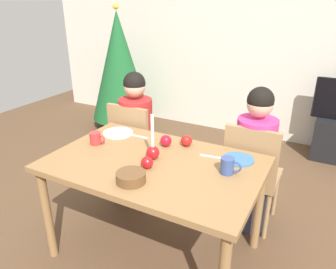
{
  "coord_description": "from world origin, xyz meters",
  "views": [
    {
      "loc": [
        0.96,
        -1.61,
        1.74
      ],
      "look_at": [
        0.0,
        0.2,
        0.87
      ],
      "focal_mm": 34.21,
      "sensor_mm": 36.0,
      "label": 1
    }
  ],
  "objects_px": {
    "chair_left": "(135,144)",
    "apple_near_candle": "(147,162)",
    "christmas_tree": "(119,66)",
    "mug_right": "(228,166)",
    "mug_left": "(96,138)",
    "apple_by_right_mug": "(166,141)",
    "person_left_child": "(137,137)",
    "person_right_child": "(253,163)",
    "bowl_walnuts": "(131,177)",
    "dining_table": "(154,173)",
    "plate_left": "(118,133)",
    "apple_by_left_plate": "(186,141)",
    "candle_centerpiece": "(153,150)",
    "plate_right": "(238,159)",
    "chair_right": "(251,171)"
  },
  "relations": [
    {
      "from": "mug_left",
      "to": "plate_right",
      "type": "bearing_deg",
      "value": 13.56
    },
    {
      "from": "apple_near_candle",
      "to": "apple_by_left_plate",
      "type": "xyz_separation_m",
      "value": [
        0.08,
        0.42,
        0.0
      ]
    },
    {
      "from": "dining_table",
      "to": "person_right_child",
      "type": "height_order",
      "value": "person_right_child"
    },
    {
      "from": "chair_left",
      "to": "mug_left",
      "type": "xyz_separation_m",
      "value": [
        0.04,
        -0.57,
        0.28
      ]
    },
    {
      "from": "dining_table",
      "to": "plate_left",
      "type": "relative_size",
      "value": 5.91
    },
    {
      "from": "plate_left",
      "to": "mug_right",
      "type": "relative_size",
      "value": 1.8
    },
    {
      "from": "plate_left",
      "to": "plate_right",
      "type": "xyz_separation_m",
      "value": [
        0.98,
        0.01,
        0.0
      ]
    },
    {
      "from": "person_left_child",
      "to": "mug_right",
      "type": "distance_m",
      "value": 1.2
    },
    {
      "from": "plate_left",
      "to": "apple_by_left_plate",
      "type": "height_order",
      "value": "apple_by_left_plate"
    },
    {
      "from": "chair_right",
      "to": "plate_left",
      "type": "bearing_deg",
      "value": -161.96
    },
    {
      "from": "mug_left",
      "to": "apple_by_right_mug",
      "type": "bearing_deg",
      "value": 23.93
    },
    {
      "from": "person_left_child",
      "to": "christmas_tree",
      "type": "distance_m",
      "value": 1.82
    },
    {
      "from": "dining_table",
      "to": "apple_by_right_mug",
      "type": "distance_m",
      "value": 0.29
    },
    {
      "from": "apple_by_right_mug",
      "to": "mug_left",
      "type": "bearing_deg",
      "value": -156.07
    },
    {
      "from": "chair_left",
      "to": "apple_near_candle",
      "type": "height_order",
      "value": "chair_left"
    },
    {
      "from": "candle_centerpiece",
      "to": "apple_near_candle",
      "type": "height_order",
      "value": "candle_centerpiece"
    },
    {
      "from": "person_right_child",
      "to": "bowl_walnuts",
      "type": "height_order",
      "value": "person_right_child"
    },
    {
      "from": "person_right_child",
      "to": "plate_left",
      "type": "xyz_separation_m",
      "value": [
        -1.01,
        -0.36,
        0.19
      ]
    },
    {
      "from": "chair_right",
      "to": "person_left_child",
      "type": "relative_size",
      "value": 0.77
    },
    {
      "from": "apple_near_candle",
      "to": "mug_left",
      "type": "bearing_deg",
      "value": 165.47
    },
    {
      "from": "chair_left",
      "to": "mug_right",
      "type": "bearing_deg",
      "value": -26.83
    },
    {
      "from": "mug_left",
      "to": "bowl_walnuts",
      "type": "relative_size",
      "value": 0.73
    },
    {
      "from": "mug_right",
      "to": "bowl_walnuts",
      "type": "relative_size",
      "value": 0.75
    },
    {
      "from": "mug_right",
      "to": "apple_by_left_plate",
      "type": "height_order",
      "value": "mug_right"
    },
    {
      "from": "chair_right",
      "to": "christmas_tree",
      "type": "height_order",
      "value": "christmas_tree"
    },
    {
      "from": "dining_table",
      "to": "mug_right",
      "type": "relative_size",
      "value": 10.63
    },
    {
      "from": "person_right_child",
      "to": "apple_near_candle",
      "type": "relative_size",
      "value": 14.84
    },
    {
      "from": "chair_left",
      "to": "candle_centerpiece",
      "type": "bearing_deg",
      "value": -46.91
    },
    {
      "from": "christmas_tree",
      "to": "mug_right",
      "type": "xyz_separation_m",
      "value": [
        2.21,
        -1.93,
        -0.08
      ]
    },
    {
      "from": "mug_right",
      "to": "bowl_walnuts",
      "type": "distance_m",
      "value": 0.59
    },
    {
      "from": "mug_left",
      "to": "apple_by_right_mug",
      "type": "relative_size",
      "value": 1.53
    },
    {
      "from": "christmas_tree",
      "to": "bowl_walnuts",
      "type": "height_order",
      "value": "christmas_tree"
    },
    {
      "from": "christmas_tree",
      "to": "apple_by_right_mug",
      "type": "relative_size",
      "value": 20.28
    },
    {
      "from": "person_right_child",
      "to": "bowl_walnuts",
      "type": "xyz_separation_m",
      "value": [
        -0.51,
        -0.92,
        0.21
      ]
    },
    {
      "from": "mug_right",
      "to": "apple_near_candle",
      "type": "height_order",
      "value": "mug_right"
    },
    {
      "from": "dining_table",
      "to": "candle_centerpiece",
      "type": "distance_m",
      "value": 0.15
    },
    {
      "from": "plate_right",
      "to": "bowl_walnuts",
      "type": "height_order",
      "value": "bowl_walnuts"
    },
    {
      "from": "chair_right",
      "to": "bowl_walnuts",
      "type": "relative_size",
      "value": 5.12
    },
    {
      "from": "candle_centerpiece",
      "to": "mug_left",
      "type": "bearing_deg",
      "value": 179.07
    },
    {
      "from": "chair_left",
      "to": "person_right_child",
      "type": "height_order",
      "value": "person_right_child"
    },
    {
      "from": "christmas_tree",
      "to": "mug_left",
      "type": "bearing_deg",
      "value": -58.36
    },
    {
      "from": "christmas_tree",
      "to": "plate_right",
      "type": "xyz_separation_m",
      "value": [
        2.22,
        -1.72,
        -0.12
      ]
    },
    {
      "from": "candle_centerpiece",
      "to": "apple_by_right_mug",
      "type": "bearing_deg",
      "value": 94.78
    },
    {
      "from": "plate_left",
      "to": "plate_right",
      "type": "bearing_deg",
      "value": 0.39
    },
    {
      "from": "person_left_child",
      "to": "person_right_child",
      "type": "bearing_deg",
      "value": 0.0
    },
    {
      "from": "dining_table",
      "to": "apple_by_right_mug",
      "type": "relative_size",
      "value": 16.75
    },
    {
      "from": "person_left_child",
      "to": "plate_right",
      "type": "height_order",
      "value": "person_left_child"
    },
    {
      "from": "person_left_child",
      "to": "mug_right",
      "type": "bearing_deg",
      "value": -28.23
    },
    {
      "from": "chair_left",
      "to": "apple_near_candle",
      "type": "distance_m",
      "value": 0.95
    },
    {
      "from": "plate_left",
      "to": "chair_left",
      "type": "bearing_deg",
      "value": 101.81
    }
  ]
}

